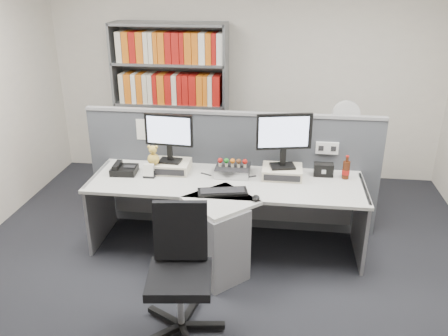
# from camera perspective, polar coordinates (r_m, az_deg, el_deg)

# --- Properties ---
(ground) EXTENTS (5.50, 5.50, 0.00)m
(ground) POSITION_cam_1_polar(r_m,az_deg,el_deg) (4.10, -1.21, -15.53)
(ground) COLOR #24252B
(ground) RESTS_ON ground
(room_shell) EXTENTS (5.04, 5.54, 2.72)m
(room_shell) POSITION_cam_1_polar(r_m,az_deg,el_deg) (3.31, -1.46, 9.64)
(room_shell) COLOR silver
(room_shell) RESTS_ON ground
(partition) EXTENTS (3.00, 0.08, 1.27)m
(partition) POSITION_cam_1_polar(r_m,az_deg,el_deg) (4.84, 0.96, -0.25)
(partition) COLOR #494C53
(partition) RESTS_ON ground
(desk) EXTENTS (2.60, 1.20, 0.72)m
(desk) POSITION_cam_1_polar(r_m,az_deg,el_deg) (4.34, -0.09, -5.93)
(desk) COLOR beige
(desk) RESTS_ON ground
(monitor_riser_left) EXTENTS (0.38, 0.31, 0.10)m
(monitor_riser_left) POSITION_cam_1_polar(r_m,az_deg,el_deg) (4.64, -6.57, 0.19)
(monitor_riser_left) COLOR beige
(monitor_riser_left) RESTS_ON desk
(monitor_riser_right) EXTENTS (0.38, 0.31, 0.10)m
(monitor_riser_right) POSITION_cam_1_polar(r_m,az_deg,el_deg) (4.52, 7.12, -0.49)
(monitor_riser_right) COLOR beige
(monitor_riser_right) RESTS_ON desk
(monitor_left) EXTENTS (0.48, 0.17, 0.48)m
(monitor_left) POSITION_cam_1_polar(r_m,az_deg,el_deg) (4.53, -6.75, 4.17)
(monitor_left) COLOR black
(monitor_left) RESTS_ON monitor_riser_left
(monitor_right) EXTENTS (0.52, 0.21, 0.53)m
(monitor_right) POSITION_cam_1_polar(r_m,az_deg,el_deg) (4.39, 7.34, 3.91)
(monitor_right) COLOR black
(monitor_right) RESTS_ON monitor_riser_right
(desktop_pc) EXTENTS (0.33, 0.29, 0.09)m
(desktop_pc) POSITION_cam_1_polar(r_m,az_deg,el_deg) (4.54, 1.06, -0.27)
(desktop_pc) COLOR black
(desktop_pc) RESTS_ON desk
(figurines) EXTENTS (0.29, 0.05, 0.09)m
(figurines) POSITION_cam_1_polar(r_m,az_deg,el_deg) (4.49, 1.05, 0.76)
(figurines) COLOR beige
(figurines) RESTS_ON desktop_pc
(keyboard) EXTENTS (0.47, 0.26, 0.03)m
(keyboard) POSITION_cam_1_polar(r_m,az_deg,el_deg) (4.17, -0.19, -2.92)
(keyboard) COLOR black
(keyboard) RESTS_ON desk
(mouse) EXTENTS (0.07, 0.11, 0.04)m
(mouse) POSITION_cam_1_polar(r_m,az_deg,el_deg) (4.05, 3.91, -3.68)
(mouse) COLOR black
(mouse) RESTS_ON desk
(desk_phone) EXTENTS (0.25, 0.23, 0.10)m
(desk_phone) POSITION_cam_1_polar(r_m,az_deg,el_deg) (4.68, -12.16, -0.18)
(desk_phone) COLOR black
(desk_phone) RESTS_ON desk
(desk_calendar) EXTENTS (0.11, 0.08, 0.13)m
(desk_calendar) POSITION_cam_1_polar(r_m,az_deg,el_deg) (4.53, -9.15, -0.46)
(desk_calendar) COLOR black
(desk_calendar) RESTS_ON desk
(plush_toy) EXTENTS (0.11, 0.11, 0.20)m
(plush_toy) POSITION_cam_1_polar(r_m,az_deg,el_deg) (4.55, -8.64, 1.40)
(plush_toy) COLOR gold
(plush_toy) RESTS_ON monitor_riser_left
(speaker) EXTENTS (0.19, 0.10, 0.12)m
(speaker) POSITION_cam_1_polar(r_m,az_deg,el_deg) (4.61, 12.05, -0.20)
(speaker) COLOR black
(speaker) RESTS_ON desk
(cola_bottle) EXTENTS (0.07, 0.07, 0.23)m
(cola_bottle) POSITION_cam_1_polar(r_m,az_deg,el_deg) (4.58, 14.68, -0.24)
(cola_bottle) COLOR #3F190A
(cola_bottle) RESTS_ON desk
(shelving_unit) EXTENTS (1.41, 0.40, 2.00)m
(shelving_unit) POSITION_cam_1_polar(r_m,az_deg,el_deg) (6.00, -6.40, 7.51)
(shelving_unit) COLOR slate
(shelving_unit) RESTS_ON ground
(filing_cabinet) EXTENTS (0.45, 0.61, 0.70)m
(filing_cabinet) POSITION_cam_1_polar(r_m,az_deg,el_deg) (5.66, 13.92, -0.70)
(filing_cabinet) COLOR slate
(filing_cabinet) RESTS_ON ground
(desk_fan) EXTENTS (0.32, 0.19, 0.54)m
(desk_fan) POSITION_cam_1_polar(r_m,az_deg,el_deg) (5.44, 14.59, 5.95)
(desk_fan) COLOR white
(desk_fan) RESTS_ON filing_cabinet
(office_chair) EXTENTS (0.64, 0.64, 0.98)m
(office_chair) POSITION_cam_1_polar(r_m,az_deg,el_deg) (3.55, -5.38, -11.98)
(office_chair) COLOR silver
(office_chair) RESTS_ON ground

